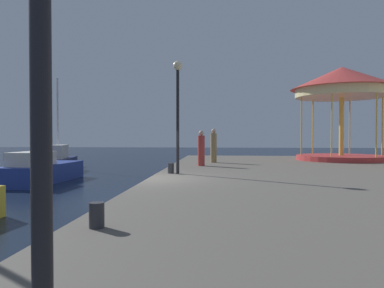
# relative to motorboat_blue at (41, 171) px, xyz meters

# --- Properties ---
(ground_plane) EXTENTS (120.00, 120.00, 0.00)m
(ground_plane) POSITION_rel_motorboat_blue_xyz_m (6.17, -4.41, -0.59)
(ground_plane) COLOR black
(quay_dock) EXTENTS (14.23, 29.54, 0.80)m
(quay_dock) POSITION_rel_motorboat_blue_xyz_m (13.29, -4.41, -0.19)
(quay_dock) COLOR #5B564F
(quay_dock) RESTS_ON ground
(motorboat_blue) EXTENTS (2.04, 5.25, 1.53)m
(motorboat_blue) POSITION_rel_motorboat_blue_xyz_m (0.00, 0.00, 0.00)
(motorboat_blue) COLOR navy
(motorboat_blue) RESTS_ON ground
(sailboat_navy) EXTENTS (3.09, 5.65, 6.25)m
(sailboat_navy) POSITION_rel_motorboat_blue_xyz_m (-2.44, 6.64, 0.04)
(sailboat_navy) COLOR #19214C
(sailboat_navy) RESTS_ON ground
(carousel) EXTENTS (6.02, 6.02, 5.61)m
(carousel) POSITION_rel_motorboat_blue_xyz_m (15.89, 5.61, 4.40)
(carousel) COLOR #B23333
(carousel) RESTS_ON quay_dock
(lamp_post_mid_promenade) EXTENTS (0.36, 0.36, 4.34)m
(lamp_post_mid_promenade) POSITION_rel_motorboat_blue_xyz_m (7.01, -2.93, 3.18)
(lamp_post_mid_promenade) COLOR black
(lamp_post_mid_promenade) RESTS_ON quay_dock
(bollard_center) EXTENTS (0.24, 0.24, 0.40)m
(bollard_center) POSITION_rel_motorboat_blue_xyz_m (6.73, -2.86, 0.41)
(bollard_center) COLOR #2D2D33
(bollard_center) RESTS_ON quay_dock
(bollard_north) EXTENTS (0.24, 0.24, 0.40)m
(bollard_north) POSITION_rel_motorboat_blue_xyz_m (6.74, -11.24, 0.41)
(bollard_north) COLOR #2D2D33
(bollard_north) RESTS_ON quay_dock
(person_near_carousel) EXTENTS (0.34, 0.34, 1.72)m
(person_near_carousel) POSITION_rel_motorboat_blue_xyz_m (7.71, 0.83, 1.02)
(person_near_carousel) COLOR #B23833
(person_near_carousel) RESTS_ON quay_dock
(person_far_corner) EXTENTS (0.34, 0.34, 1.86)m
(person_far_corner) POSITION_rel_motorboat_blue_xyz_m (8.26, 3.12, 1.09)
(person_far_corner) COLOR #937A4C
(person_far_corner) RESTS_ON quay_dock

